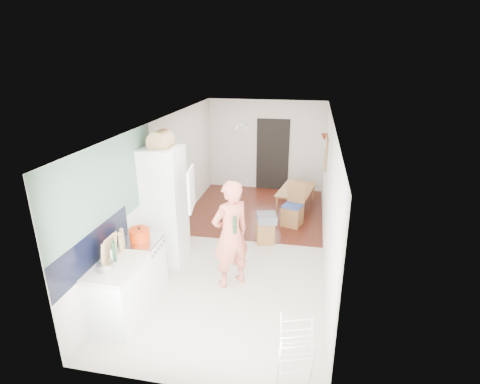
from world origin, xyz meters
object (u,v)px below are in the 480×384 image
(dining_table, at_px, (297,199))
(dining_chair, at_px, (293,205))
(drying_rack, at_px, (296,354))
(person, at_px, (230,225))
(stool, at_px, (265,232))

(dining_table, xyz_separation_m, dining_chair, (-0.05, -1.11, 0.28))
(dining_chair, height_order, drying_rack, dining_chair)
(person, distance_m, drying_rack, 2.25)
(person, height_order, drying_rack, person)
(person, xyz_separation_m, dining_table, (0.91, 3.59, -0.87))
(person, relative_size, drying_rack, 2.85)
(dining_table, relative_size, drying_rack, 1.54)
(stool, bearing_deg, dining_chair, 61.37)
(dining_chair, bearing_deg, person, -92.29)
(person, bearing_deg, dining_chair, -152.46)
(person, distance_m, dining_table, 3.81)
(dining_chair, relative_size, stool, 2.14)
(dining_chair, relative_size, drying_rack, 1.28)
(stool, relative_size, drying_rack, 0.60)
(dining_table, height_order, dining_chair, dining_chair)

